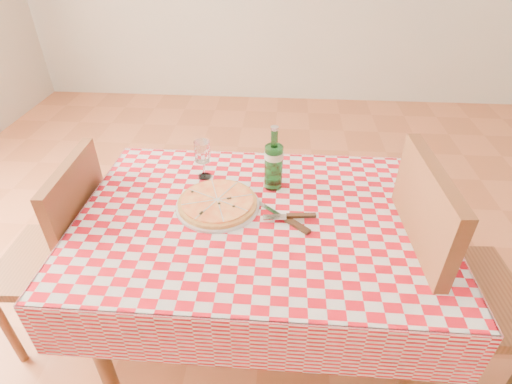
% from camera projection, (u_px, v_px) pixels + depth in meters
% --- Properties ---
extents(dining_table, '(1.20, 0.80, 0.75)m').
position_uv_depth(dining_table, '(260.00, 236.00, 1.48)').
color(dining_table, brown).
rests_on(dining_table, ground).
extents(tablecloth, '(1.30, 0.90, 0.01)m').
position_uv_depth(tablecloth, '(260.00, 216.00, 1.43)').
color(tablecloth, '#AF0A16').
rests_on(tablecloth, dining_table).
extents(chair_near, '(0.49, 0.49, 1.03)m').
position_uv_depth(chair_near, '(437.00, 275.00, 1.42)').
color(chair_near, brown).
rests_on(chair_near, ground).
extents(chair_far, '(0.43, 0.43, 0.92)m').
position_uv_depth(chair_far, '(67.00, 247.00, 1.63)').
color(chair_far, brown).
rests_on(chair_far, ground).
extents(pizza_plate, '(0.39, 0.39, 0.04)m').
position_uv_depth(pizza_plate, '(218.00, 202.00, 1.46)').
color(pizza_plate, gold).
rests_on(pizza_plate, tablecloth).
extents(water_bottle, '(0.08, 0.08, 0.26)m').
position_uv_depth(water_bottle, '(274.00, 158.00, 1.50)').
color(water_bottle, '#175E22').
rests_on(water_bottle, tablecloth).
extents(wine_glass, '(0.07, 0.07, 0.16)m').
position_uv_depth(wine_glass, '(203.00, 160.00, 1.59)').
color(wine_glass, white).
rests_on(wine_glass, tablecloth).
extents(cutlery, '(0.31, 0.27, 0.03)m').
position_uv_depth(cutlery, '(286.00, 217.00, 1.39)').
color(cutlery, silver).
rests_on(cutlery, tablecloth).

